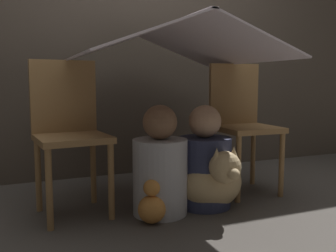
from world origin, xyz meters
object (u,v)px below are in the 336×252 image
object	(u,v)px
chair_right	(242,120)
person_front	(160,169)
chair_left	(69,128)
person_second	(204,165)
dog	(215,180)

from	to	relation	value
chair_right	person_front	distance (m)	0.80
chair_left	person_front	size ratio (longest dim) A/B	1.41
chair_left	chair_right	distance (m)	1.21
person_second	person_front	bearing A→B (deg)	-175.59
person_front	chair_right	bearing A→B (deg)	18.42
person_front	person_second	bearing A→B (deg)	4.41
chair_right	person_front	size ratio (longest dim) A/B	1.41
person_second	chair_right	bearing A→B (deg)	27.68
person_front	person_second	world-z (taller)	person_front
person_second	dog	distance (m)	0.13
dog	person_second	bearing A→B (deg)	103.61
person_front	dog	bearing A→B (deg)	-11.81
chair_right	dog	size ratio (longest dim) A/B	2.24
chair_right	dog	world-z (taller)	chair_right
person_second	dog	bearing A→B (deg)	-76.39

